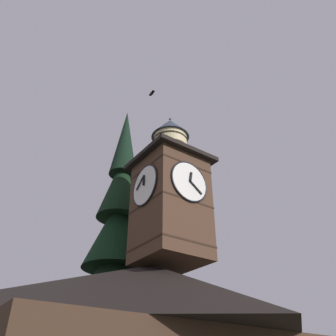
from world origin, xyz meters
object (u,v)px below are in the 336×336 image
at_px(clock_tower, 170,193).
at_px(flying_bird_high, 152,93).
at_px(pine_tree_behind, 115,275).
at_px(moon, 138,286).

relative_size(clock_tower, flying_bird_high, 15.08).
height_order(pine_tree_behind, flying_bird_high, pine_tree_behind).
height_order(clock_tower, moon, clock_tower).
bearing_deg(moon, flying_bird_high, 59.96).
bearing_deg(flying_bird_high, pine_tree_behind, -85.03).
bearing_deg(clock_tower, flying_bird_high, -81.69).
bearing_deg(moon, clock_tower, 61.72).
bearing_deg(pine_tree_behind, moon, -123.01).
xyz_separation_m(pine_tree_behind, moon, (-18.65, -28.71, 7.43)).
distance_m(moon, flying_bird_high, 37.06).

